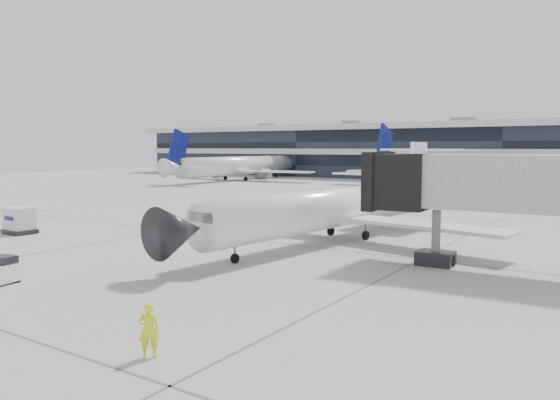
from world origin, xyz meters
The scene contains 9 objects.
ground centered at (0.00, 0.00, 0.00)m, with size 220.00×220.00×0.00m, color gray.
terminal centered at (0.00, 82.00, 5.00)m, with size 170.00×22.00×10.00m, color black.
bg_jet_left centered at (-45.00, 55.00, 0.00)m, with size 32.00×40.00×9.60m, color white, non-canonical shape.
bg_jet_center centered at (-8.00, 55.00, 0.00)m, with size 32.00×40.00×9.60m, color white, non-canonical shape.
regional_jet centered at (3.00, 3.48, 2.34)m, with size 23.78×29.68×6.85m.
ramp_worker centered at (8.00, -18.85, 0.86)m, with size 0.63×0.41×1.72m, color #EEFF1A.
cargo_uld centered at (-18.14, -7.28, 0.96)m, with size 2.39×1.80×1.91m.
traffic_cone centered at (-3.15, 7.97, 0.29)m, with size 0.45×0.45×0.61m.
far_tug centered at (-11.97, 28.08, 0.56)m, with size 1.53×2.16×1.25m.
Camera 1 is at (20.28, -30.16, 6.43)m, focal length 35.00 mm.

